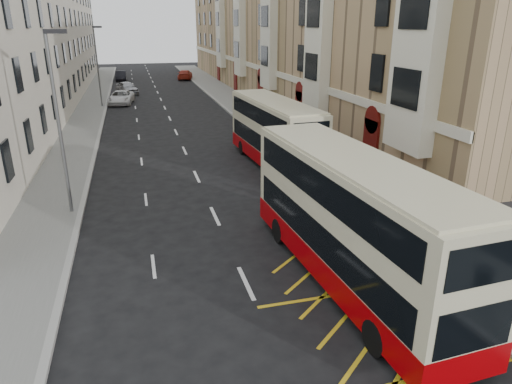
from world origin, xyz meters
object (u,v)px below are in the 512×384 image
object	(u,v)px
car_dark	(121,76)
pedestrian_far	(384,206)
pedestrian_mid	(479,219)
white_van	(121,97)
car_silver	(127,88)
street_lamp_near	(59,115)
double_decker_rear	(274,133)
street_lamp_far	(98,62)
double_decker_front	(352,221)
car_red	(185,75)

from	to	relation	value
car_dark	pedestrian_far	bearing A→B (deg)	-79.28
pedestrian_far	car_dark	bearing A→B (deg)	-56.75
pedestrian_mid	white_van	size ratio (longest dim) A/B	0.35
white_van	car_silver	world-z (taller)	car_silver
street_lamp_near	double_decker_rear	xyz separation A→B (m)	(11.31, 4.84, -2.55)
street_lamp_far	double_decker_rear	distance (m)	27.70
street_lamp_far	car_silver	xyz separation A→B (m)	(2.59, 9.48, -3.86)
double_decker_rear	pedestrian_far	distance (m)	10.35
street_lamp_near	pedestrian_mid	world-z (taller)	street_lamp_near
double_decker_rear	car_dark	xyz separation A→B (m)	(-9.64, 50.02, -1.34)
car_silver	double_decker_rear	bearing A→B (deg)	-93.89
double_decker_rear	white_van	distance (m)	28.44
pedestrian_mid	white_van	world-z (taller)	pedestrian_mid
double_decker_front	car_dark	xyz separation A→B (m)	(-8.09, 63.61, -1.51)
pedestrian_far	car_silver	xyz separation A→B (m)	(-10.44, 44.80, -0.33)
pedestrian_mid	street_lamp_far	bearing A→B (deg)	90.48
street_lamp_near	double_decker_rear	size ratio (longest dim) A/B	0.77
car_silver	car_dark	bearing A→B (deg)	75.37
pedestrian_far	white_van	bearing A→B (deg)	-50.71
street_lamp_far	pedestrian_far	size ratio (longest dim) A/B	4.18
white_van	car_dark	bearing A→B (deg)	98.52
car_dark	double_decker_front	bearing A→B (deg)	-82.72
double_decker_rear	street_lamp_far	bearing A→B (deg)	110.36
double_decker_front	car_dark	size ratio (longest dim) A/B	2.50
double_decker_front	double_decker_rear	xyz separation A→B (m)	(1.55, 13.59, -0.16)
car_dark	double_decker_rear	bearing A→B (deg)	-79.06
double_decker_front	car_red	size ratio (longest dim) A/B	2.18
car_dark	car_red	bearing A→B (deg)	-6.51
street_lamp_far	pedestrian_mid	distance (m)	40.93
pedestrian_far	car_dark	size ratio (longest dim) A/B	0.43
double_decker_rear	pedestrian_mid	distance (m)	13.25
street_lamp_far	pedestrian_far	world-z (taller)	street_lamp_far
double_decker_front	pedestrian_far	size ratio (longest dim) A/B	5.84
double_decker_front	pedestrian_far	bearing A→B (deg)	42.73
double_decker_front	car_silver	distance (m)	48.78
pedestrian_mid	car_red	bearing A→B (deg)	71.53
double_decker_rear	car_silver	world-z (taller)	double_decker_rear
car_dark	car_silver	bearing A→B (deg)	-86.57
pedestrian_far	white_van	distance (m)	38.61
street_lamp_near	double_decker_rear	distance (m)	12.57
car_dark	car_red	distance (m)	9.94
street_lamp_far	double_decker_rear	bearing A→B (deg)	-65.79
double_decker_front	pedestrian_far	distance (m)	4.87
car_red	double_decker_rear	bearing A→B (deg)	100.69
double_decker_front	pedestrian_mid	distance (m)	6.47
street_lamp_far	pedestrian_far	distance (m)	37.81
street_lamp_far	car_red	distance (m)	26.68
double_decker_rear	pedestrian_mid	size ratio (longest dim) A/B	5.66
double_decker_rear	car_red	distance (m)	48.91
pedestrian_mid	car_silver	size ratio (longest dim) A/B	0.40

